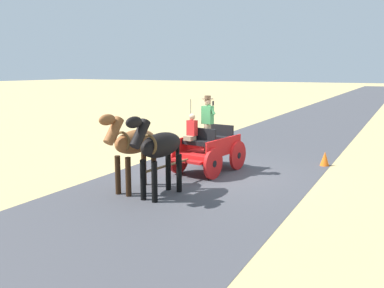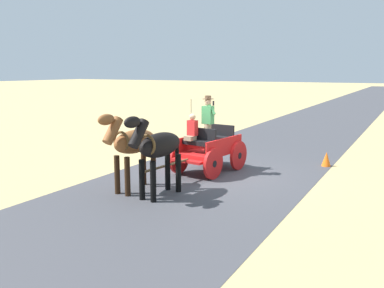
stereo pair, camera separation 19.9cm
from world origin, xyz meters
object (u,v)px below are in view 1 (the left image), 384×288
object	(u,v)px
horse_drawn_carriage	(208,147)
traffic_cone	(325,159)
horse_off_side	(133,144)
horse_near_side	(159,147)

from	to	relation	value
horse_drawn_carriage	traffic_cone	size ratio (longest dim) A/B	9.03
horse_off_side	traffic_cone	bearing A→B (deg)	-126.00
horse_drawn_carriage	traffic_cone	xyz separation A→B (m)	(-3.24, -2.67, -0.57)
horse_drawn_carriage	horse_off_side	distance (m)	3.10
horse_off_side	traffic_cone	world-z (taller)	horse_off_side
horse_off_side	traffic_cone	distance (m)	7.02
horse_drawn_carriage	horse_near_side	xyz separation A→B (m)	(-0.05, 3.06, 0.51)
horse_near_side	traffic_cone	distance (m)	6.64
horse_drawn_carriage	traffic_cone	bearing A→B (deg)	-140.54
horse_off_side	traffic_cone	size ratio (longest dim) A/B	4.42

